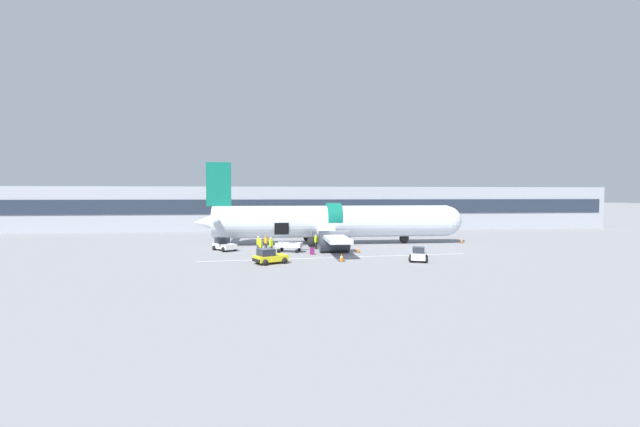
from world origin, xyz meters
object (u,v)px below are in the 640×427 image
baggage_tug_lead (224,245)px  ground_crew_loader_b (271,245)px  baggage_tug_rear (418,255)px  ground_crew_loader_a (316,241)px  airplane (330,222)px  ground_crew_driver (258,244)px  baggage_cart_loading (290,247)px  ground_crew_helper (261,246)px  ground_crew_supervisor (266,242)px  suitcase_on_tarmac_upright (312,251)px  baggage_tug_mid (270,257)px

baggage_tug_lead → ground_crew_loader_b: ground_crew_loader_b is taller
baggage_tug_rear → ground_crew_loader_a: ground_crew_loader_a is taller
airplane → ground_crew_driver: 11.15m
ground_crew_loader_b → ground_crew_driver: (-1.34, 1.75, -0.03)m
baggage_cart_loading → ground_crew_driver: size_ratio=2.10×
airplane → baggage_cart_loading: size_ratio=8.95×
baggage_tug_lead → ground_crew_helper: (4.12, -4.40, 0.34)m
baggage_tug_rear → ground_crew_supervisor: 17.03m
baggage_tug_rear → suitcase_on_tarmac_upright: 10.85m
ground_crew_loader_a → ground_crew_helper: ground_crew_helper is taller
baggage_tug_mid → ground_crew_helper: (-0.93, 5.16, 0.36)m
baggage_cart_loading → baggage_tug_mid: bearing=-105.8°
ground_crew_driver → suitcase_on_tarmac_upright: 5.96m
baggage_cart_loading → ground_crew_loader_a: bearing=36.8°
suitcase_on_tarmac_upright → ground_crew_driver: bearing=159.2°
baggage_cart_loading → airplane: bearing=51.9°
baggage_tug_lead → baggage_tug_mid: (5.05, -9.56, -0.02)m
ground_crew_driver → ground_crew_helper: 2.28m
baggage_tug_rear → ground_crew_supervisor: size_ratio=1.77×
baggage_tug_rear → ground_crew_driver: (-14.96, 7.50, 0.38)m
baggage_tug_lead → suitcase_on_tarmac_upright: size_ratio=3.87×
ground_crew_helper → baggage_tug_lead: bearing=133.1°
ground_crew_helper → suitcase_on_tarmac_upright: size_ratio=2.17×
baggage_tug_mid → ground_crew_loader_a: size_ratio=2.00×
baggage_tug_lead → baggage_cart_loading: bearing=-16.2°
baggage_tug_rear → ground_crew_helper: size_ratio=1.61×
baggage_tug_mid → baggage_tug_rear: 13.75m
baggage_tug_rear → ground_crew_supervisor: bearing=146.5°
airplane → ground_crew_helper: bearing=-132.6°
ground_crew_loader_b → airplane: bearing=49.6°
ground_crew_loader_b → ground_crew_helper: (-1.06, -0.52, -0.01)m
ground_crew_loader_a → ground_crew_helper: bearing=-143.0°
ground_crew_loader_a → airplane: bearing=63.4°
baggage_cart_loading → suitcase_on_tarmac_upright: size_ratio=4.46×
ground_crew_loader_a → ground_crew_supervisor: 5.65m
ground_crew_loader_a → suitcase_on_tarmac_upright: bearing=-100.8°
ground_crew_driver → suitcase_on_tarmac_upright: bearing=-20.8°
ground_crew_loader_a → ground_crew_driver: 6.81m
ground_crew_helper → suitcase_on_tarmac_upright: bearing=1.7°
ground_crew_driver → ground_crew_supervisor: size_ratio=1.07×
baggage_tug_lead → ground_crew_loader_a: 10.24m
airplane → baggage_tug_rear: size_ratio=11.41×
ground_crew_loader_a → ground_crew_helper: (-6.11, -4.60, 0.10)m
airplane → baggage_cart_loading: (-5.31, -6.77, -2.19)m
baggage_tug_mid → suitcase_on_tarmac_upright: size_ratio=3.91×
ground_crew_loader_b → ground_crew_helper: 1.18m
baggage_cart_loading → ground_crew_supervisor: (-2.57, 1.85, 0.33)m
baggage_tug_mid → ground_crew_driver: bearing=99.3°
airplane → baggage_tug_mid: bearing=-117.5°
airplane → suitcase_on_tarmac_upright: 9.74m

